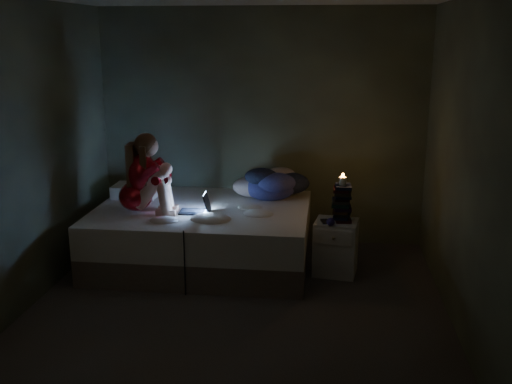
% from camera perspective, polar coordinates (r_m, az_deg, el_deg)
% --- Properties ---
extents(floor, '(3.60, 3.80, 0.02)m').
position_cam_1_polar(floor, '(5.22, -1.91, -11.45)').
color(floor, '#34312E').
rests_on(floor, ground).
extents(wall_back, '(3.60, 0.02, 2.60)m').
position_cam_1_polar(wall_back, '(6.65, 0.52, 6.19)').
color(wall_back, '#313427').
rests_on(wall_back, ground).
extents(wall_front, '(3.60, 0.02, 2.60)m').
position_cam_1_polar(wall_front, '(2.98, -7.76, -4.91)').
color(wall_front, '#313427').
rests_on(wall_front, ground).
extents(wall_left, '(0.02, 3.80, 2.60)m').
position_cam_1_polar(wall_left, '(5.37, -21.53, 3.06)').
color(wall_left, '#313427').
rests_on(wall_left, ground).
extents(wall_right, '(0.02, 3.80, 2.60)m').
position_cam_1_polar(wall_right, '(4.85, 19.61, 2.06)').
color(wall_right, '#313427').
rests_on(wall_right, ground).
extents(bed, '(2.16, 1.62, 0.59)m').
position_cam_1_polar(bed, '(6.19, -5.10, -4.11)').
color(bed, silver).
rests_on(bed, ground).
extents(pillow, '(0.47, 0.33, 0.14)m').
position_cam_1_polar(pillow, '(6.58, -11.44, 0.11)').
color(pillow, silver).
rests_on(pillow, bed).
extents(woman, '(0.52, 0.37, 0.80)m').
position_cam_1_polar(woman, '(5.91, -11.56, 1.78)').
color(woman, '#910505').
rests_on(woman, bed).
extents(laptop, '(0.31, 0.23, 0.21)m').
position_cam_1_polar(laptop, '(5.90, -5.94, -1.00)').
color(laptop, black).
rests_on(laptop, bed).
extents(clothes_pile, '(0.69, 0.60, 0.35)m').
position_cam_1_polar(clothes_pile, '(6.39, 1.31, 0.96)').
color(clothes_pile, navy).
rests_on(clothes_pile, bed).
extents(nightstand, '(0.45, 0.42, 0.54)m').
position_cam_1_polar(nightstand, '(5.94, 7.63, -5.27)').
color(nightstand, silver).
rests_on(nightstand, ground).
extents(book_stack, '(0.19, 0.25, 0.36)m').
position_cam_1_polar(book_stack, '(5.82, 8.22, -1.05)').
color(book_stack, black).
rests_on(book_stack, nightstand).
extents(candle, '(0.07, 0.07, 0.08)m').
position_cam_1_polar(candle, '(5.76, 8.30, 1.07)').
color(candle, beige).
rests_on(candle, book_stack).
extents(phone, '(0.12, 0.16, 0.01)m').
position_cam_1_polar(phone, '(5.80, 6.71, -2.86)').
color(phone, black).
rests_on(phone, nightstand).
extents(blue_orb, '(0.08, 0.08, 0.08)m').
position_cam_1_polar(blue_orb, '(5.68, 7.40, -2.89)').
color(blue_orb, navy).
rests_on(blue_orb, nightstand).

